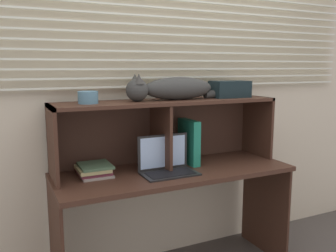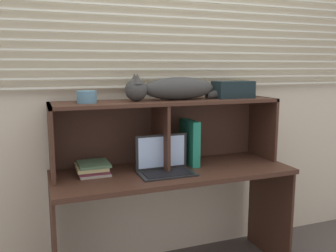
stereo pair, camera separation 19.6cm
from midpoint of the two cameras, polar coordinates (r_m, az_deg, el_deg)
back_panel_with_blinds at (r=2.52m, az=-4.38°, el=6.62°), size 4.40×0.08×2.50m
desk at (r=2.36m, az=-1.36°, el=-10.14°), size 1.52×0.56×0.73m
hutch_shelf_unit at (r=2.37m, az=-2.85°, el=1.09°), size 1.48×0.34×0.44m
cat at (r=2.33m, az=-1.70°, el=5.93°), size 0.84×0.16×0.17m
laptop at (r=2.24m, az=-2.69°, el=-6.15°), size 0.34×0.20×0.23m
binder_upright at (r=2.43m, az=1.02°, el=-2.53°), size 0.05×0.23×0.30m
book_stack at (r=2.25m, az=-14.15°, el=-6.80°), size 0.20×0.22×0.07m
small_basket at (r=2.17m, az=-15.13°, el=4.39°), size 0.12×0.12×0.07m
storage_box at (r=2.54m, az=7.61°, el=5.81°), size 0.27×0.15×0.12m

